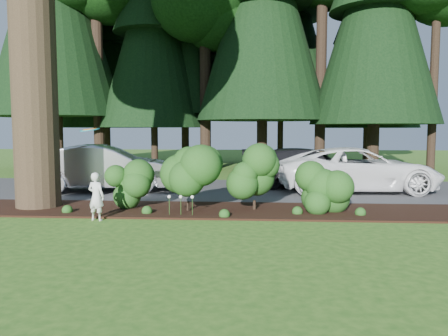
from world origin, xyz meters
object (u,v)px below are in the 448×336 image
car_silver_wagon (104,168)px  car_dark_suv (308,168)px  child (96,196)px  frisbee (90,130)px  car_white_suv (358,170)px

car_silver_wagon → car_dark_suv: size_ratio=0.99×
car_dark_suv → child: 8.89m
car_silver_wagon → frisbee: frisbee is taller
frisbee → car_dark_suv: bearing=45.9°
frisbee → car_silver_wagon: bearing=105.6°
car_white_suv → frisbee: 9.45m
car_silver_wagon → car_dark_suv: (7.47, 1.72, -0.09)m
child → frisbee: (-0.18, 0.18, 1.65)m
car_silver_wagon → frisbee: 5.03m
child → car_silver_wagon: bearing=-56.5°
car_silver_wagon → frisbee: bearing=-174.4°
car_silver_wagon → car_white_suv: size_ratio=0.89×
car_dark_suv → frisbee: size_ratio=10.51×
car_dark_suv → child: bearing=135.8°
car_white_suv → car_dark_suv: (-1.61, 1.22, -0.05)m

